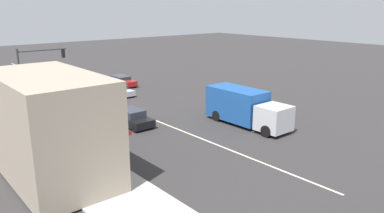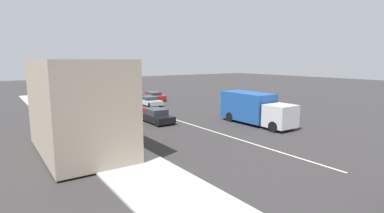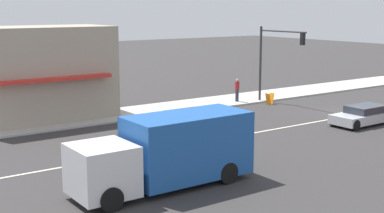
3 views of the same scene
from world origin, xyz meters
The scene contains 10 objects.
ground_plane centered at (0.00, 18.00, 0.00)m, with size 160.00×160.00×0.00m, color #333030.
sidewalk_right centered at (9.00, 18.50, 0.06)m, with size 4.00×73.00×0.12m, color #B2AFA8.
lane_marking_center centered at (0.00, 0.00, 0.00)m, with size 0.16×60.00×0.01m, color beige.
building_corner_store centered at (10.61, 18.28, 3.03)m, with size 5.33×9.00×5.82m.
traffic_signal_main centered at (6.12, 2.22, 3.90)m, with size 4.59×0.34×5.60m.
pedestrian centered at (8.09, 4.03, 1.03)m, with size 0.34×0.34×1.73m.
warning_aframe_sign centered at (6.20, 2.45, 0.43)m, with size 0.45×0.53×0.84m.
delivery_truck centered at (-5.00, 18.57, 1.47)m, with size 2.44×7.50×2.87m.
sedan_silver centered at (-2.20, 2.48, 0.58)m, with size 1.85×4.44×1.18m.
suv_black centered at (2.20, 12.89, 0.63)m, with size 1.81×3.93×1.33m.
Camera 3 is at (-22.38, 29.74, 7.14)m, focal length 50.00 mm.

